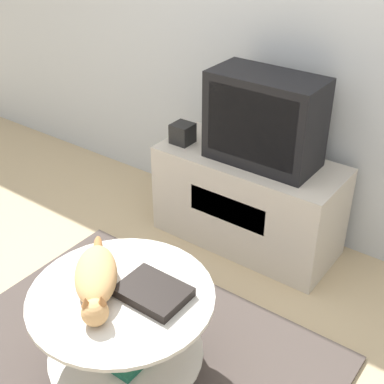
{
  "coord_description": "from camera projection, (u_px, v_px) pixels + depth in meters",
  "views": [
    {
      "loc": [
        1.22,
        -1.17,
        1.94
      ],
      "look_at": [
        -0.05,
        0.55,
        0.65
      ],
      "focal_mm": 50.0,
      "sensor_mm": 36.0,
      "label": 1
    }
  ],
  "objects": [
    {
      "name": "wall_back",
      "position": [
        304.0,
        14.0,
        2.78
      ],
      "size": [
        8.0,
        0.05,
        2.6
      ],
      "color": "silver",
      "rests_on": "ground_plane"
    },
    {
      "name": "tv_stand",
      "position": [
        248.0,
        200.0,
        3.13
      ],
      "size": [
        1.07,
        0.46,
        0.56
      ],
      "color": "beige",
      "rests_on": "ground_plane"
    },
    {
      "name": "speaker",
      "position": [
        183.0,
        133.0,
        3.12
      ],
      "size": [
        0.12,
        0.12,
        0.12
      ],
      "color": "black",
      "rests_on": "tv_stand"
    },
    {
      "name": "dvd_box",
      "position": [
        153.0,
        292.0,
        2.12
      ],
      "size": [
        0.27,
        0.2,
        0.04
      ],
      "color": "black",
      "rests_on": "coffee_table"
    },
    {
      "name": "ground_plane",
      "position": [
        128.0,
        367.0,
        2.43
      ],
      "size": [
        12.0,
        12.0,
        0.0
      ],
      "primitive_type": "plane",
      "color": "tan"
    },
    {
      "name": "tv",
      "position": [
        265.0,
        120.0,
        2.83
      ],
      "size": [
        0.6,
        0.31,
        0.49
      ],
      "color": "black",
      "rests_on": "tv_stand"
    },
    {
      "name": "cat",
      "position": [
        96.0,
        278.0,
        2.13
      ],
      "size": [
        0.42,
        0.44,
        0.13
      ],
      "rotation": [
        0.0,
        0.0,
        -0.81
      ],
      "color": "tan",
      "rests_on": "coffee_table"
    },
    {
      "name": "rug",
      "position": [
        128.0,
        365.0,
        2.43
      ],
      "size": [
        1.72,
        1.36,
        0.02
      ],
      "color": "#4C423D",
      "rests_on": "ground_plane"
    },
    {
      "name": "coffee_table",
      "position": [
        124.0,
        324.0,
        2.22
      ],
      "size": [
        0.76,
        0.76,
        0.46
      ],
      "color": "#B2B2B7",
      "rests_on": "rug"
    }
  ]
}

